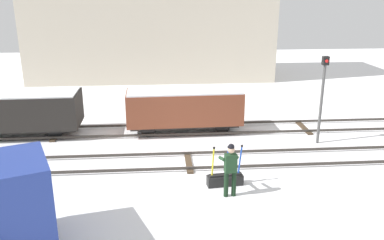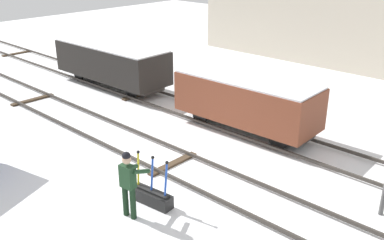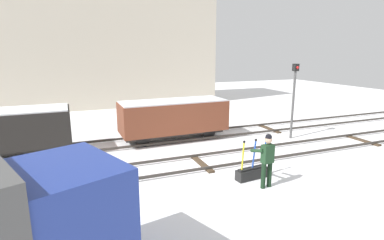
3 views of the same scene
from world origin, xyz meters
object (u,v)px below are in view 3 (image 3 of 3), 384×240
at_px(switch_lever_frame, 252,172).
at_px(freight_car_mid_siding, 174,117).
at_px(signal_post, 294,93).
at_px(rail_worker, 267,157).

height_order(switch_lever_frame, freight_car_mid_siding, freight_car_mid_siding).
bearing_deg(signal_post, rail_worker, -136.56).
height_order(switch_lever_frame, rail_worker, rail_worker).
relative_size(rail_worker, freight_car_mid_siding, 0.34).
distance_m(switch_lever_frame, freight_car_mid_siding, 5.78).
distance_m(switch_lever_frame, rail_worker, 1.09).
bearing_deg(switch_lever_frame, signal_post, 31.60).
bearing_deg(switch_lever_frame, rail_worker, -94.06).
height_order(switch_lever_frame, signal_post, signal_post).
xyz_separation_m(switch_lever_frame, rail_worker, (0.03, -0.75, 0.79)).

